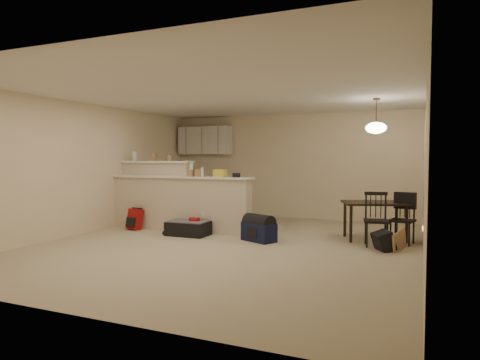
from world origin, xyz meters
The scene contains 23 objects.
room centered at (0.00, 0.00, 1.25)m, with size 7.00×7.02×2.50m.
breakfast_bar centered at (-1.76, 0.98, 0.61)m, with size 3.08×0.58×1.39m.
upper_cabinets centered at (-2.20, 3.32, 1.90)m, with size 1.40×0.34×0.70m, color white.
kitchen_counter centered at (-2.00, 3.19, 0.45)m, with size 1.80×0.60×0.90m, color white.
thermostat centered at (2.98, 1.55, 1.50)m, with size 0.02×0.12×0.12m, color beige.
jar centered at (-2.76, 1.12, 1.49)m, with size 0.10×0.10×0.20m, color silver.
cereal_box centered at (-2.26, 1.12, 1.47)m, with size 0.10×0.07×0.16m, color #9E7651.
small_box centered at (-1.86, 1.12, 1.45)m, with size 0.08×0.06×0.12m, color #9E7651.
bottle_a centered at (-1.23, 0.90, 1.22)m, with size 0.07×0.07×0.26m, color silver.
bottle_b centered at (-0.99, 0.90, 1.18)m, with size 0.06×0.06×0.18m, color silver.
bag_lump centered at (-0.60, 0.90, 1.16)m, with size 0.22×0.18×0.14m, color #9E7651.
pouch centered at (-0.26, 0.90, 1.13)m, with size 0.12×0.10×0.08m, color #9E7651.
extra_item_x centered at (-1.24, 0.90, 1.16)m, with size 0.12×0.10×0.13m, color #9E7651.
extra_item_y centered at (-1.07, 0.90, 1.16)m, with size 0.12×0.10×0.14m, color #9E7651.
dining_table centered at (2.20, 1.40, 0.59)m, with size 1.26×1.04×0.67m.
pendant_lamp centered at (2.20, 1.40, 1.99)m, with size 0.36×0.36×0.62m.
dining_chair_near centered at (2.29, 0.82, 0.44)m, with size 0.39×0.37×0.89m, color black, non-canonical shape.
dining_chair_far centered at (2.67, 1.18, 0.42)m, with size 0.37×0.35×0.85m, color black, non-canonical shape.
suitcase centered at (-1.06, 0.47, 0.13)m, with size 0.76×0.49×0.26m, color black.
red_backpack centered at (-2.38, 0.61, 0.21)m, with size 0.28×0.17×0.42m, color #A91313.
navy_duffel centered at (0.36, 0.47, 0.16)m, with size 0.59×0.32×0.32m, color #121839.
black_daypack centered at (2.43, 0.52, 0.15)m, with size 0.33×0.24×0.29m, color black.
cardboard_sheet centered at (2.66, 0.57, 0.16)m, with size 0.42×0.02×0.32m, color #9E7651.
Camera 1 is at (2.96, -6.47, 1.46)m, focal length 32.00 mm.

